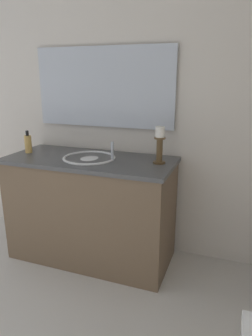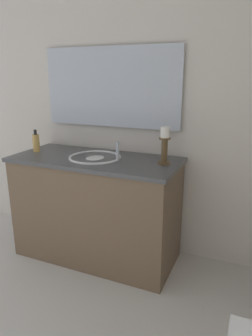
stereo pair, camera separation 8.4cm
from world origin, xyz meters
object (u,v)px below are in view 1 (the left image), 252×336
Objects in this scene: vanity_cabinet at (91,209)px; sink_basin at (90,163)px; mirror at (103,87)px; candle_holder_tall at (160,144)px; soap_bottle at (28,144)px.

sink_basin is (0.00, 0.00, 0.38)m from vanity_cabinet.
candle_holder_tall is at bearing 66.62° from mirror.
mirror is 0.75m from soap_bottle.
sink_basin is 0.62m from mirror.
sink_basin reaches higher than vanity_cabinet.
candle_holder_tall reaches higher than soap_bottle.
candle_holder_tall is (0.23, 0.53, -0.37)m from mirror.
mirror reaches higher than vanity_cabinet.
sink_basin is 0.55m from soap_bottle.
mirror is at bearing 179.99° from vanity_cabinet.
vanity_cabinet is 3.23× the size of sink_basin.
sink_basin is at bearing 90.00° from vanity_cabinet.
soap_bottle is at bearing -89.10° from vanity_cabinet.
mirror reaches higher than candle_holder_tall.
sink_basin is at bearing 0.20° from mirror.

